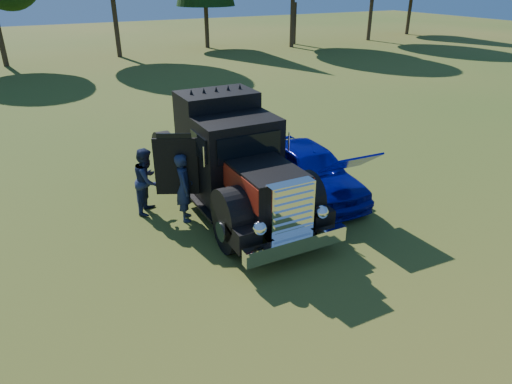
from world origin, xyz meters
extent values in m
plane|color=#33591A|center=(0.00, 0.00, 0.00)|extent=(120.00, 120.00, 0.00)
cylinder|color=#2D2116|center=(-4.00, 29.50, 1.71)|extent=(0.36, 0.36, 3.42)
cylinder|color=#2D2116|center=(4.00, 30.00, 2.07)|extent=(0.36, 0.36, 4.14)
cylinder|color=#2D2116|center=(12.00, 31.50, 2.25)|extent=(0.36, 0.36, 4.50)
cylinder|color=#2D2116|center=(20.00, 30.00, 1.80)|extent=(0.36, 0.36, 3.60)
cylinder|color=#2D2116|center=(28.00, 29.00, 1.98)|extent=(0.36, 0.36, 3.96)
cylinder|color=#2D2116|center=(35.00, 31.00, 2.43)|extent=(0.36, 0.36, 4.86)
cylinder|color=#2D2116|center=(18.79, 28.42, 2.09)|extent=(0.36, 0.36, 4.19)
cylinder|color=black|center=(0.11, 0.59, 0.55)|extent=(0.32, 1.10, 1.10)
cylinder|color=black|center=(2.21, 0.59, 0.55)|extent=(0.32, 1.10, 1.10)
cylinder|color=black|center=(0.11, 5.39, 0.55)|extent=(0.32, 1.10, 1.10)
cylinder|color=black|center=(2.21, 5.39, 0.55)|extent=(0.32, 1.10, 1.10)
cylinder|color=black|center=(0.44, 5.39, 0.55)|extent=(0.32, 1.10, 1.10)
cylinder|color=black|center=(1.88, 5.39, 0.55)|extent=(0.32, 1.10, 1.10)
cube|color=black|center=(1.16, 3.19, 0.62)|extent=(1.60, 6.40, 0.28)
cube|color=white|center=(1.16, -0.66, 0.55)|extent=(2.50, 0.22, 0.36)
cube|color=white|center=(1.16, -0.36, 1.25)|extent=(1.05, 0.30, 1.30)
cube|color=black|center=(1.16, 0.69, 1.30)|extent=(1.35, 1.80, 1.10)
cube|color=maroon|center=(0.47, 0.69, 1.50)|extent=(0.02, 1.80, 0.60)
cube|color=maroon|center=(1.85, 0.69, 1.50)|extent=(0.02, 1.80, 0.60)
cylinder|color=black|center=(0.21, 0.59, 0.95)|extent=(0.55, 1.24, 1.24)
cylinder|color=black|center=(2.11, 0.59, 0.95)|extent=(0.55, 1.24, 1.24)
sphere|color=white|center=(0.38, -0.43, 1.05)|extent=(0.32, 0.32, 0.32)
sphere|color=white|center=(1.94, -0.43, 1.05)|extent=(0.32, 0.32, 0.32)
cube|color=black|center=(1.16, 2.24, 1.55)|extent=(2.05, 1.30, 2.10)
cube|color=black|center=(1.16, 1.57, 2.05)|extent=(1.70, 0.05, 0.65)
cube|color=black|center=(1.16, 3.54, 1.75)|extent=(2.05, 1.30, 2.50)
cube|color=black|center=(1.16, 5.19, 0.95)|extent=(2.00, 2.00, 0.35)
cube|color=black|center=(-0.37, 2.65, 1.45)|extent=(1.02, 0.53, 1.50)
cube|color=#993616|center=(-0.39, 2.70, 1.30)|extent=(0.78, 0.38, 0.75)
imported|color=#06098D|center=(3.44, 2.33, 0.75)|extent=(1.96, 4.48, 1.50)
cube|color=#06098D|center=(3.51, 0.64, 1.55)|extent=(1.34, 0.99, 0.67)
imported|color=#233951|center=(-0.24, 2.51, 0.90)|extent=(0.60, 0.76, 1.81)
imported|color=#1D2645|center=(-0.96, 3.40, 0.90)|extent=(1.05, 1.10, 1.79)
camera|label=1|loc=(-3.47, -7.70, 5.81)|focal=32.00mm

